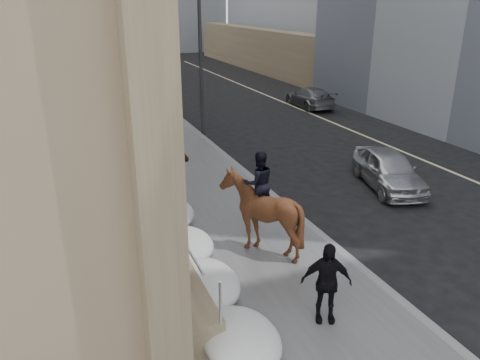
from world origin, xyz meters
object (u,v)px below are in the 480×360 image
mounted_horse_right (260,210)px  pedestrian (326,282)px  mounted_horse_left (170,178)px  car_grey (310,97)px  car_silver (388,169)px

mounted_horse_right → pedestrian: 3.26m
mounted_horse_left → car_grey: size_ratio=0.58×
pedestrian → car_silver: pedestrian is taller
mounted_horse_right → car_grey: 19.45m
mounted_horse_right → pedestrian: mounted_horse_right is taller
pedestrian → car_grey: 22.20m
car_silver → car_grey: car_silver is taller
mounted_horse_left → mounted_horse_right: size_ratio=0.93×
mounted_horse_right → car_silver: mounted_horse_right is taller
mounted_horse_right → mounted_horse_left: bearing=-61.9°
mounted_horse_right → pedestrian: (0.05, -3.24, -0.29)m
mounted_horse_left → car_silver: mounted_horse_left is taller
pedestrian → car_silver: bearing=66.9°
mounted_horse_left → car_silver: size_ratio=0.63×
mounted_horse_right → car_grey: size_ratio=0.62×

